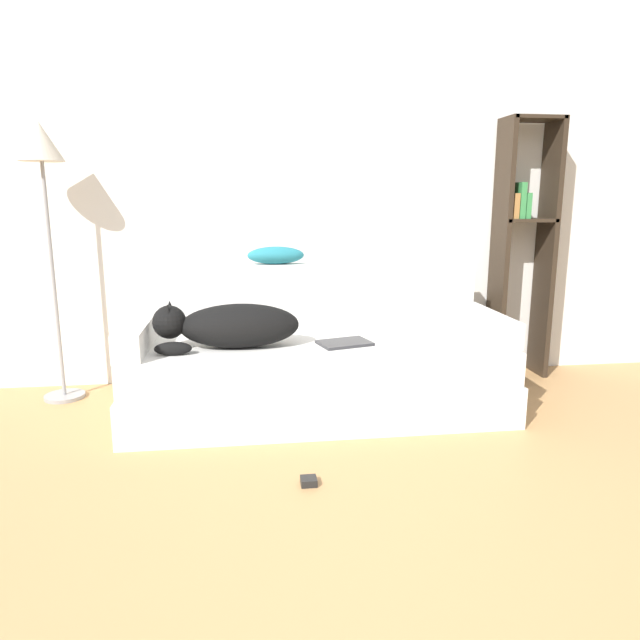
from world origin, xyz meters
TOP-DOWN VIEW (x-y plane):
  - ground_plane at (0.00, 0.00)m, footprint 20.00×20.00m
  - wall_back at (0.00, 2.64)m, footprint 7.58×0.06m
  - couch at (-0.05, 1.91)m, footprint 2.25×0.93m
  - couch_backrest at (-0.05, 2.30)m, footprint 2.21×0.15m
  - couch_arm_left at (-1.10, 1.90)m, footprint 0.15×0.74m
  - couch_arm_right at (1.00, 1.90)m, footprint 0.15×0.74m
  - dog at (-0.57, 1.82)m, footprint 0.83×0.31m
  - laptop at (0.10, 1.80)m, footprint 0.34×0.28m
  - throw_pillow at (-0.27, 2.31)m, footprint 0.37×0.16m
  - bookshelf at (1.50, 2.46)m, footprint 0.39×0.26m
  - floor_lamp at (-1.67, 2.35)m, footprint 0.27×0.27m
  - power_adapter at (-0.21, 0.98)m, footprint 0.07×0.07m

SIDE VIEW (x-z plane):
  - ground_plane at x=0.00m, z-range 0.00..0.00m
  - power_adapter at x=-0.21m, z-range 0.00..0.03m
  - couch at x=-0.05m, z-range 0.00..0.44m
  - laptop at x=0.10m, z-range 0.44..0.46m
  - couch_arm_left at x=-1.10m, z-range 0.44..0.60m
  - couch_arm_right at x=1.00m, z-range 0.44..0.60m
  - dog at x=-0.57m, z-range 0.44..0.71m
  - couch_backrest at x=-0.05m, z-range 0.44..0.87m
  - throw_pillow at x=-0.27m, z-range 0.87..0.98m
  - bookshelf at x=1.50m, z-range 0.09..1.93m
  - wall_back at x=0.00m, z-range 0.00..2.70m
  - floor_lamp at x=-1.67m, z-range 0.59..2.32m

